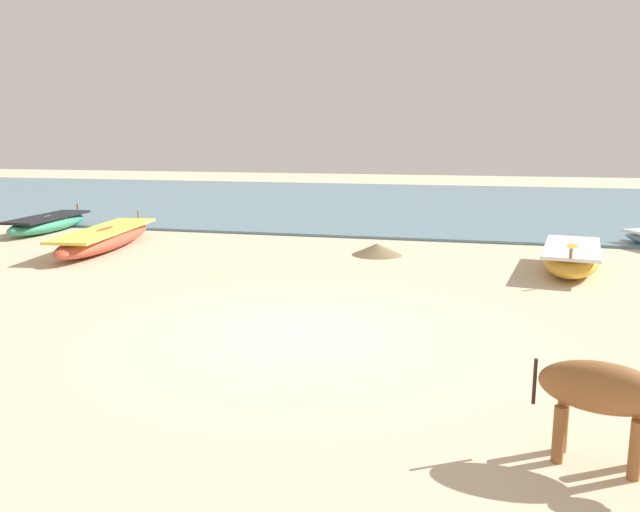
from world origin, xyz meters
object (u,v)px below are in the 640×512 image
Objects in this scene: fishing_boat_5 at (48,223)px; fishing_boat_4 at (571,257)px; cow_adult_brown at (608,393)px; fishing_boat_1 at (106,238)px.

fishing_boat_4 is at bearing -102.88° from fishing_boat_5.
cow_adult_brown is at bearing -132.46° from fishing_boat_5.
cow_adult_brown reaches higher than fishing_boat_4.
fishing_boat_1 is 11.27m from fishing_boat_4.
fishing_boat_5 is (-14.69, 2.27, -0.03)m from fishing_boat_4.
fishing_boat_1 is 1.34× the size of fishing_boat_5.
fishing_boat_1 reaches higher than fishing_boat_5.
fishing_boat_1 is 4.11m from fishing_boat_5.
fishing_boat_5 is at bearing 48.07° from fishing_boat_1.
fishing_boat_5 is 2.59× the size of cow_adult_brown.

